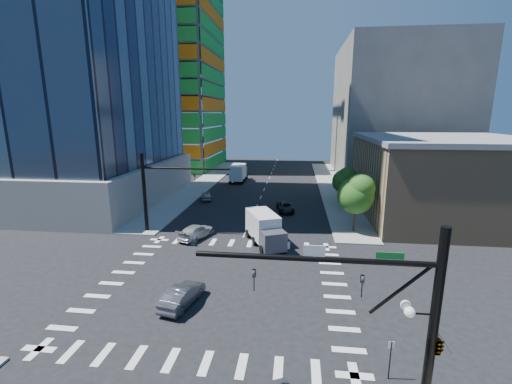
# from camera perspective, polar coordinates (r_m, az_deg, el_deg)

# --- Properties ---
(ground) EXTENTS (160.00, 160.00, 0.00)m
(ground) POSITION_cam_1_polar(r_m,az_deg,el_deg) (28.79, -5.59, -14.98)
(ground) COLOR black
(ground) RESTS_ON ground
(road_markings) EXTENTS (20.00, 20.00, 0.01)m
(road_markings) POSITION_cam_1_polar(r_m,az_deg,el_deg) (28.78, -5.59, -14.97)
(road_markings) COLOR silver
(road_markings) RESTS_ON ground
(sidewalk_ne) EXTENTS (5.00, 60.00, 0.15)m
(sidewalk_ne) POSITION_cam_1_polar(r_m,az_deg,el_deg) (66.56, 12.49, 0.95)
(sidewalk_ne) COLOR gray
(sidewalk_ne) RESTS_ON ground
(sidewalk_nw) EXTENTS (5.00, 60.00, 0.15)m
(sidewalk_nw) POSITION_cam_1_polar(r_m,az_deg,el_deg) (68.65, -8.75, 1.46)
(sidewalk_nw) COLOR gray
(sidewalk_nw) RESTS_ON ground
(construction_building) EXTENTS (25.16, 34.50, 70.60)m
(construction_building) POSITION_cam_1_polar(r_m,az_deg,el_deg) (93.54, -14.88, 19.28)
(construction_building) COLOR gray
(construction_building) RESTS_ON ground
(commercial_building) EXTENTS (20.50, 22.50, 10.60)m
(commercial_building) POSITION_cam_1_polar(r_m,az_deg,el_deg) (51.33, 28.79, 2.15)
(commercial_building) COLOR #9A7C59
(commercial_building) RESTS_ON ground
(bg_building_ne) EXTENTS (24.00, 30.00, 28.00)m
(bg_building_ne) POSITION_cam_1_polar(r_m,az_deg,el_deg) (82.66, 22.23, 12.29)
(bg_building_ne) COLOR #65615A
(bg_building_ne) RESTS_ON ground
(signal_mast_se) EXTENTS (10.51, 2.48, 9.00)m
(signal_mast_se) POSITION_cam_1_polar(r_m,az_deg,el_deg) (16.52, 24.48, -18.94)
(signal_mast_se) COLOR black
(signal_mast_se) RESTS_ON sidewalk_se
(signal_mast_nw) EXTENTS (10.20, 0.40, 9.00)m
(signal_mast_nw) POSITION_cam_1_polar(r_m,az_deg,el_deg) (40.36, -16.25, 1.00)
(signal_mast_nw) COLOR black
(signal_mast_nw) RESTS_ON sidewalk_nw
(tree_south) EXTENTS (4.16, 4.16, 6.82)m
(tree_south) POSITION_cam_1_polar(r_m,az_deg,el_deg) (40.33, 16.52, -0.20)
(tree_south) COLOR #382316
(tree_south) RESTS_ON sidewalk_ne
(tree_north) EXTENTS (3.54, 3.52, 5.78)m
(tree_north) POSITION_cam_1_polar(r_m,az_deg,el_deg) (52.13, 14.64, 1.98)
(tree_north) COLOR #382316
(tree_north) RESTS_ON sidewalk_ne
(no_parking_sign) EXTENTS (0.30, 0.06, 2.20)m
(no_parking_sign) POSITION_cam_1_polar(r_m,az_deg,el_deg) (20.51, 21.50, -24.02)
(no_parking_sign) COLOR black
(no_parking_sign) RESTS_ON ground
(car_nb_far) EXTENTS (2.86, 4.88, 1.27)m
(car_nb_far) POSITION_cam_1_polar(r_m,az_deg,el_deg) (48.41, 4.92, -2.53)
(car_nb_far) COLOR black
(car_nb_far) RESTS_ON ground
(car_sb_near) EXTENTS (3.61, 5.48, 1.48)m
(car_sb_near) POSITION_cam_1_polar(r_m,az_deg,el_deg) (38.70, -9.91, -6.48)
(car_sb_near) COLOR silver
(car_sb_near) RESTS_ON ground
(car_sb_mid) EXTENTS (2.58, 4.27, 1.36)m
(car_sb_mid) POSITION_cam_1_polar(r_m,az_deg,el_deg) (55.30, -8.25, -0.63)
(car_sb_mid) COLOR #97999E
(car_sb_mid) RESTS_ON ground
(car_sb_cross) EXTENTS (2.40, 4.61, 1.45)m
(car_sb_cross) POSITION_cam_1_polar(r_m,az_deg,el_deg) (26.16, -12.19, -16.47)
(car_sb_cross) COLOR #56555A
(car_sb_cross) RESTS_ON ground
(box_truck_near) EXTENTS (4.90, 6.69, 3.23)m
(box_truck_near) POSITION_cam_1_polar(r_m,az_deg,el_deg) (35.97, 1.61, -6.63)
(box_truck_near) COLOR black
(box_truck_near) RESTS_ON ground
(box_truck_far) EXTENTS (2.90, 6.77, 3.55)m
(box_truck_far) POSITION_cam_1_polar(r_m,az_deg,el_deg) (70.05, -2.89, 3.06)
(box_truck_far) COLOR black
(box_truck_far) RESTS_ON ground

